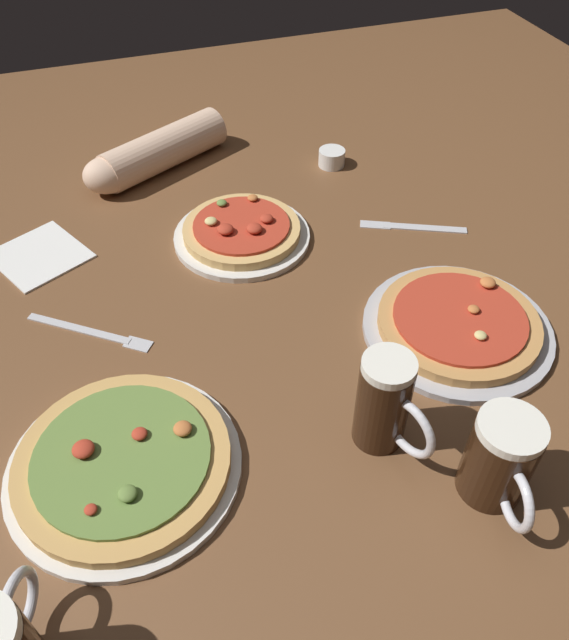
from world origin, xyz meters
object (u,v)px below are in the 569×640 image
(diner_arm, at_px, (152,155))
(pizza_plate_near, at_px, (458,325))
(beer_mug_pale, at_px, (501,460))
(pizza_plate_far, at_px, (242,232))
(napkin_folded, at_px, (39,255))
(pizza_plate_side, at_px, (124,463))
(ramekin_butter, at_px, (332,158))
(fork_left, at_px, (92,332))
(knife_right, at_px, (412,227))
(beer_mug_amber, at_px, (386,404))

(diner_arm, bearing_deg, pizza_plate_near, -59.39)
(pizza_plate_near, xyz_separation_m, beer_mug_pale, (-0.11, -0.27, 0.05))
(pizza_plate_far, xyz_separation_m, napkin_folded, (-0.38, 0.07, -0.01))
(pizza_plate_side, distance_m, ramekin_butter, 0.85)
(ramekin_butter, distance_m, fork_left, 0.68)
(ramekin_butter, relative_size, knife_right, 0.30)
(pizza_plate_near, bearing_deg, beer_mug_amber, -144.23)
(pizza_plate_far, distance_m, diner_arm, 0.32)
(pizza_plate_far, bearing_deg, knife_right, -12.50)
(pizza_plate_near, xyz_separation_m, knife_right, (0.06, 0.28, -0.01))
(ramekin_butter, distance_m, knife_right, 0.28)
(beer_mug_pale, xyz_separation_m, napkin_folded, (-0.54, 0.70, -0.06))
(beer_mug_pale, relative_size, ramekin_butter, 2.36)
(ramekin_butter, relative_size, napkin_folded, 0.37)
(beer_mug_amber, bearing_deg, fork_left, 136.92)
(pizza_plate_near, relative_size, knife_right, 1.57)
(pizza_plate_near, distance_m, napkin_folded, 0.77)
(pizza_plate_near, xyz_separation_m, ramekin_butter, (-0.00, 0.55, 0.00))
(pizza_plate_side, bearing_deg, beer_mug_amber, -10.09)
(pizza_plate_near, height_order, beer_mug_pale, beer_mug_pale)
(pizza_plate_side, distance_m, napkin_folded, 0.52)
(beer_mug_pale, xyz_separation_m, ramekin_butter, (0.10, 0.82, -0.05))
(pizza_plate_near, height_order, knife_right, pizza_plate_near)
(beer_mug_pale, height_order, napkin_folded, beer_mug_pale)
(beer_mug_amber, relative_size, ramekin_butter, 2.65)
(beer_mug_amber, distance_m, beer_mug_pale, 0.16)
(pizza_plate_far, distance_m, beer_mug_pale, 0.65)
(knife_right, bearing_deg, beer_mug_amber, -122.05)
(napkin_folded, bearing_deg, knife_right, -11.53)
(diner_arm, bearing_deg, beer_mug_pale, -73.15)
(ramekin_butter, xyz_separation_m, diner_arm, (-0.38, 0.10, 0.02))
(fork_left, xyz_separation_m, diner_arm, (0.19, 0.46, 0.04))
(pizza_plate_far, height_order, beer_mug_amber, beer_mug_amber)
(fork_left, xyz_separation_m, knife_right, (0.64, 0.09, 0.00))
(beer_mug_amber, height_order, fork_left, beer_mug_amber)
(napkin_folded, relative_size, fork_left, 0.81)
(pizza_plate_near, xyz_separation_m, beer_mug_amber, (-0.21, -0.15, 0.06))
(beer_mug_amber, bearing_deg, beer_mug_pale, -49.41)
(napkin_folded, bearing_deg, fork_left, -73.41)
(pizza_plate_far, xyz_separation_m, knife_right, (0.33, -0.07, -0.01))
(napkin_folded, height_order, knife_right, napkin_folded)
(beer_mug_amber, distance_m, fork_left, 0.50)
(beer_mug_amber, xyz_separation_m, ramekin_butter, (0.21, 0.70, -0.06))
(pizza_plate_far, distance_m, fork_left, 0.35)
(pizza_plate_near, distance_m, fork_left, 0.61)
(beer_mug_pale, relative_size, fork_left, 0.71)
(pizza_plate_side, relative_size, diner_arm, 0.95)
(pizza_plate_near, relative_size, napkin_folded, 1.99)
(fork_left, bearing_deg, beer_mug_amber, -43.08)
(ramekin_butter, distance_m, diner_arm, 0.40)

